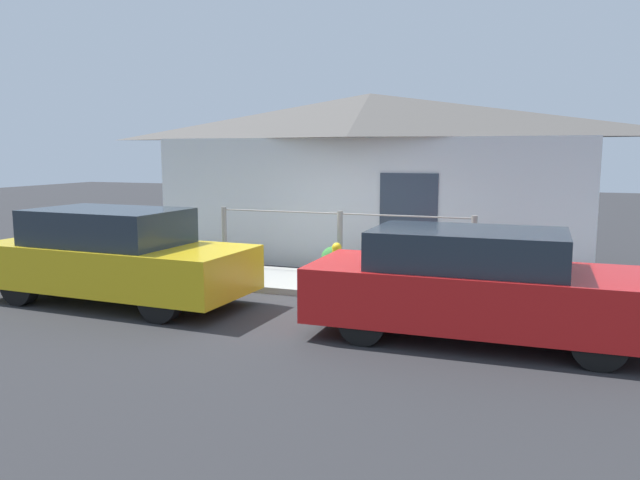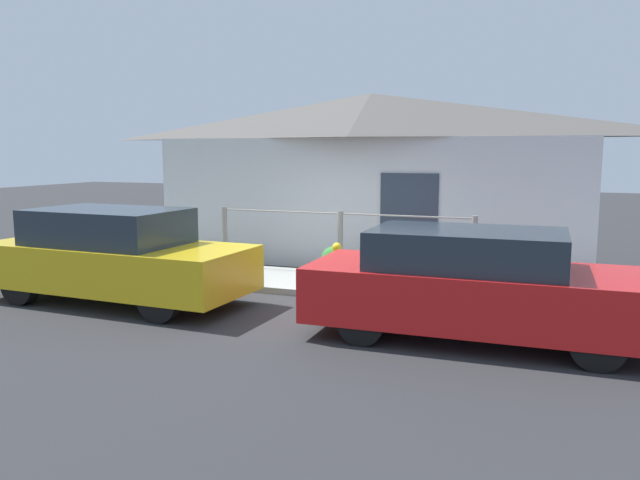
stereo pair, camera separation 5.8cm
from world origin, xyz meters
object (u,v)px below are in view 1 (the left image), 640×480
car_right (478,285)px  potted_plant_by_fence (216,255)px  potted_plant_near_hydrant (333,260)px  car_left (116,256)px  fire_hydrant (337,263)px

car_right → potted_plant_by_fence: (-5.23, 2.63, -0.34)m
potted_plant_near_hydrant → potted_plant_by_fence: 2.41m
car_left → potted_plant_by_fence: size_ratio=9.39×
fire_hydrant → potted_plant_near_hydrant: size_ratio=1.35×
car_right → fire_hydrant: size_ratio=5.86×
potted_plant_near_hydrant → car_left: bearing=-135.5°
potted_plant_near_hydrant → potted_plant_by_fence: size_ratio=1.19×
car_left → fire_hydrant: car_left is taller
car_left → car_right: car_left is taller
car_left → potted_plant_by_fence: (0.23, 2.63, -0.37)m
fire_hydrant → potted_plant_by_fence: fire_hydrant is taller
car_right → potted_plant_by_fence: car_right is taller
car_right → potted_plant_by_fence: size_ratio=9.44×
car_left → potted_plant_near_hydrant: bearing=46.5°
car_left → car_right: 5.47m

